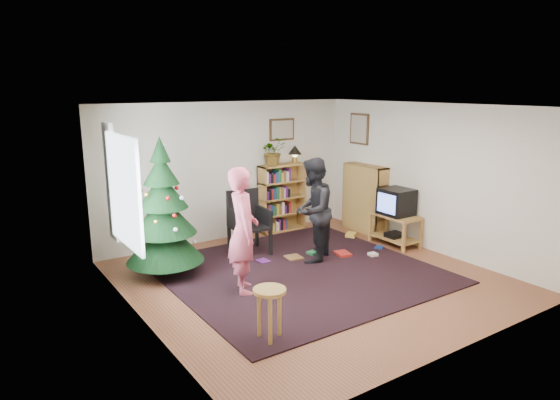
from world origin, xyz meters
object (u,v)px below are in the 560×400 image
person_standing (243,231)px  picture_right (359,129)px  picture_back (282,130)px  bookshelf_back (282,197)px  christmas_tree (164,219)px  bookshelf_right (365,198)px  crt_tv (396,202)px  person_by_chair (313,210)px  table_lamp (295,151)px  armchair (246,219)px  potted_plant (273,151)px  tv_stand (395,227)px  stool (270,301)px

person_standing → picture_right: bearing=-44.7°
picture_back → person_standing: (-2.20, -2.32, -1.08)m
bookshelf_back → christmas_tree: bearing=-160.3°
bookshelf_right → crt_tv: size_ratio=2.45×
picture_back → crt_tv: size_ratio=1.04×
crt_tv → person_by_chair: person_by_chair is taller
bookshelf_back → table_lamp: size_ratio=3.72×
armchair → potted_plant: size_ratio=1.99×
bookshelf_back → person_by_chair: person_by_chair is taller
picture_back → potted_plant: 0.50m
person_by_chair → table_lamp: 2.06m
christmas_tree → crt_tv: bearing=-12.6°
potted_plant → table_lamp: bearing=0.0°
potted_plant → tv_stand: bearing=-54.1°
stool → bookshelf_right: bearing=33.9°
bookshelf_back → armchair: bearing=-148.5°
bookshelf_back → stool: bookshelf_back is taller
stool → tv_stand: bearing=24.0°
bookshelf_back → person_by_chair: size_ratio=0.77×
picture_back → bookshelf_right: (1.19, -1.09, -1.29)m
stool → person_standing: 1.47m
bookshelf_right → potted_plant: potted_plant is taller
stool → person_by_chair: person_by_chair is taller
bookshelf_right → stool: bearing=123.9°
picture_right → stool: size_ratio=0.98×
table_lamp → christmas_tree: bearing=-162.1°
stool → bookshelf_back: bearing=54.1°
picture_right → potted_plant: size_ratio=1.13×
tv_stand → person_standing: 3.32m
table_lamp → armchair: bearing=-153.7°
bookshelf_right → armchair: bearing=85.8°
picture_back → person_standing: picture_back is taller
armchair → bookshelf_back: bearing=36.9°
crt_tv → picture_right: bearing=78.7°
crt_tv → bookshelf_back: bearing=121.6°
tv_stand → person_by_chair: person_by_chair is taller
stool → table_lamp: table_lamp is taller
christmas_tree → crt_tv: (3.93, -0.88, -0.08)m
picture_right → crt_tv: (-0.26, -1.28, -1.17)m
picture_back → tv_stand: 2.80m
armchair → potted_plant: (1.05, 0.77, 0.99)m
person_by_chair → potted_plant: bearing=-138.3°
picture_right → christmas_tree: 4.34m
picture_right → potted_plant: picture_right is taller
picture_back → crt_tv: (1.07, -2.01, -1.17)m
person_standing → person_by_chair: size_ratio=1.03×
table_lamp → bookshelf_back: bearing=180.0°
bookshelf_right → potted_plant: size_ratio=2.44×
stool → table_lamp: 4.66m
tv_stand → armchair: 2.67m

